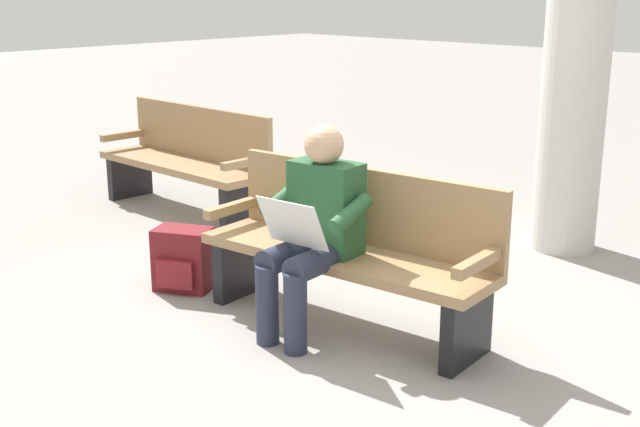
{
  "coord_description": "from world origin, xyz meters",
  "views": [
    {
      "loc": [
        -2.97,
        3.33,
        1.93
      ],
      "look_at": [
        0.04,
        0.15,
        0.7
      ],
      "focal_mm": 46.4,
      "sensor_mm": 36.0,
      "label": 1
    }
  ],
  "objects": [
    {
      "name": "ground_plane",
      "position": [
        0.0,
        0.0,
        0.0
      ],
      "size": [
        40.0,
        40.0,
        0.0
      ],
      "primitive_type": "plane",
      "color": "gray"
    },
    {
      "name": "bench_near",
      "position": [
        0.01,
        -0.07,
        0.46
      ],
      "size": [
        1.84,
        0.65,
        0.9
      ],
      "rotation": [
        0.0,
        0.0,
        0.1
      ],
      "color": "#9E7A51",
      "rests_on": "ground"
    },
    {
      "name": "person_seated",
      "position": [
        0.07,
        0.17,
        0.63
      ],
      "size": [
        0.6,
        0.6,
        1.18
      ],
      "rotation": [
        0.0,
        0.0,
        0.1
      ],
      "color": "#23512D",
      "rests_on": "ground"
    },
    {
      "name": "backpack",
      "position": [
        1.15,
        0.27,
        0.2
      ],
      "size": [
        0.42,
        0.38,
        0.41
      ],
      "rotation": [
        0.0,
        0.0,
        0.48
      ],
      "color": "maroon",
      "rests_on": "ground"
    },
    {
      "name": "bench_far",
      "position": [
        2.64,
        -0.94,
        0.46
      ],
      "size": [
        1.8,
        0.5,
        0.9
      ],
      "rotation": [
        0.0,
        0.0,
        -0.01
      ],
      "color": "#9E7A51",
      "rests_on": "ground"
    },
    {
      "name": "support_pillar",
      "position": [
        -0.22,
        -2.23,
        1.78
      ],
      "size": [
        0.47,
        0.47,
        3.57
      ],
      "primitive_type": "cylinder",
      "color": "beige",
      "rests_on": "ground"
    }
  ]
}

